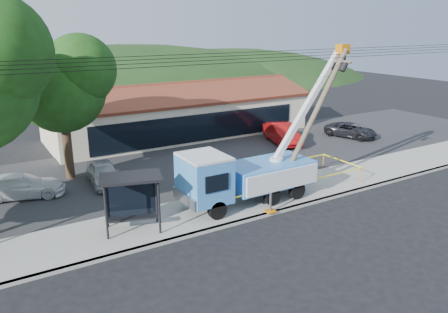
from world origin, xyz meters
name	(u,v)px	position (x,y,z in m)	size (l,w,h in m)	color
ground	(288,233)	(0.00, 0.00, 0.00)	(120.00, 120.00, 0.00)	black
curb	(262,216)	(0.00, 2.10, 0.07)	(60.00, 0.25, 0.15)	#98968E
sidewalk	(241,203)	(0.00, 4.00, 0.07)	(60.00, 4.00, 0.15)	#98968E
parking_lot	(178,165)	(0.00, 12.00, 0.05)	(60.00, 12.00, 0.10)	#28282B
strip_mall	(180,114)	(4.00, 19.98, 1.88)	(22.50, 8.53, 4.67)	beige
tree_lot	(60,80)	(-7.00, 13.00, 6.21)	(6.30, 5.60, 8.94)	#332316
hill_center	(120,85)	(10.00, 55.00, 0.00)	(89.60, 64.00, 32.00)	#183513
hill_east	(225,78)	(30.00, 55.00, 0.00)	(72.80, 52.00, 26.00)	#183513
utility_truck	(244,174)	(0.10, 3.92, 1.76)	(10.30, 4.07, 8.18)	black
leaning_pole	(314,116)	(4.38, 3.47, 4.52)	(4.90, 1.66, 8.07)	brown
bus_shelter	(131,189)	(-6.12, 3.98, 2.11)	(3.13, 2.42, 2.66)	black
caution_tape	(281,177)	(3.06, 4.49, 0.87)	(9.88, 3.35, 0.97)	orange
car_silver	(105,185)	(-5.50, 10.75, 0.00)	(1.63, 4.06, 1.38)	#ACB0B3
car_red	(282,144)	(9.68, 12.72, 0.00)	(1.71, 4.90, 1.61)	#A21010
car_white	(23,199)	(-10.07, 11.05, 0.00)	(1.87, 4.61, 1.34)	white
car_dark	(350,138)	(15.94, 11.23, 0.00)	(2.01, 4.37, 1.21)	black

